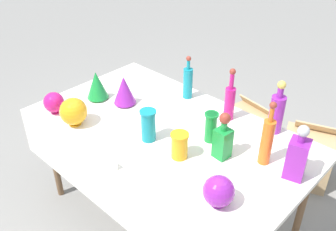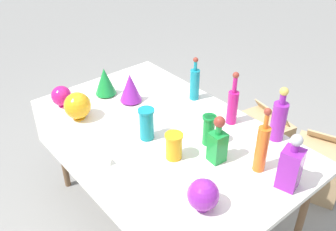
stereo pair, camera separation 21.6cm
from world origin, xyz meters
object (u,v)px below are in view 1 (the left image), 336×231
fluted_vase_0 (97,85)px  cardboard_box_behind_left (248,129)px  tall_bottle_3 (267,140)px  tall_bottle_2 (188,82)px  square_decanter_1 (297,156)px  tall_bottle_0 (230,101)px  round_bowl_0 (54,102)px  round_bowl_1 (73,112)px  round_bowl_2 (219,191)px  slender_vase_1 (211,126)px  slender_vase_2 (180,145)px  slender_vase_0 (148,124)px  fluted_vase_1 (124,90)px  cardboard_box_behind_right (306,158)px  tall_bottle_1 (277,112)px  square_decanter_0 (223,139)px

fluted_vase_0 → cardboard_box_behind_left: 1.46m
tall_bottle_3 → cardboard_box_behind_left: size_ratio=0.77×
tall_bottle_2 → square_decanter_1: square_decanter_1 is taller
tall_bottle_0 → fluted_vase_0: (-0.79, -0.41, -0.03)m
round_bowl_0 → round_bowl_1: round_bowl_1 is taller
round_bowl_2 → slender_vase_1: bearing=132.2°
cardboard_box_behind_left → slender_vase_1: bearing=-72.3°
slender_vase_2 → round_bowl_2: bearing=-20.6°
square_decanter_1 → round_bowl_1: bearing=-157.7°
slender_vase_0 → fluted_vase_1: size_ratio=0.96×
slender_vase_1 → cardboard_box_behind_right: size_ratio=0.38×
tall_bottle_0 → square_decanter_1: tall_bottle_0 is taller
tall_bottle_1 → fluted_vase_1: bearing=-155.4°
tall_bottle_1 → slender_vase_0: 0.75m
tall_bottle_2 → tall_bottle_3: size_ratio=0.82×
square_decanter_0 → slender_vase_2: 0.23m
tall_bottle_2 → square_decanter_0: bearing=-32.8°
round_bowl_0 → cardboard_box_behind_right: bearing=50.5°
tall_bottle_0 → tall_bottle_1: 0.29m
slender_vase_1 → slender_vase_2: size_ratio=1.21×
tall_bottle_0 → square_decanter_1: 0.59m
tall_bottle_1 → slender_vase_1: (-0.22, -0.33, -0.04)m
tall_bottle_3 → slender_vase_2: (-0.35, -0.27, -0.07)m
tall_bottle_0 → round_bowl_2: 0.74m
cardboard_box_behind_right → tall_bottle_0: bearing=-113.6°
tall_bottle_1 → fluted_vase_0: bearing=-155.7°
tall_bottle_0 → round_bowl_0: size_ratio=2.47×
slender_vase_1 → round_bowl_0: (-0.91, -0.45, -0.03)m
round_bowl_1 → slender_vase_1: bearing=31.9°
tall_bottle_1 → slender_vase_1: tall_bottle_1 is taller
cardboard_box_behind_left → tall_bottle_1: bearing=-51.6°
slender_vase_2 → cardboard_box_behind_left: slender_vase_2 is taller
slender_vase_0 → round_bowl_2: slender_vase_0 is taller
tall_bottle_2 → round_bowl_1: (-0.28, -0.72, -0.03)m
round_bowl_0 → tall_bottle_3: bearing=21.6°
round_bowl_2 → cardboard_box_behind_left: round_bowl_2 is taller
slender_vase_0 → round_bowl_2: bearing=-12.5°
tall_bottle_3 → square_decanter_1: size_ratio=1.21×
slender_vase_1 → cardboard_box_behind_left: bearing=107.7°
slender_vase_2 → round_bowl_2: size_ratio=0.96×
square_decanter_0 → fluted_vase_1: 0.80m
square_decanter_0 → slender_vase_1: square_decanter_0 is taller
tall_bottle_1 → round_bowl_1: tall_bottle_1 is taller
round_bowl_2 → cardboard_box_behind_left: 1.68m
tall_bottle_3 → fluted_vase_0: bearing=-170.8°
round_bowl_1 → cardboard_box_behind_right: round_bowl_1 is taller
slender_vase_2 → fluted_vase_1: 0.66m
tall_bottle_0 → slender_vase_1: bearing=-77.0°
tall_bottle_1 → tall_bottle_3: (0.11, -0.29, 0.01)m
fluted_vase_1 → round_bowl_0: size_ratio=1.44×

